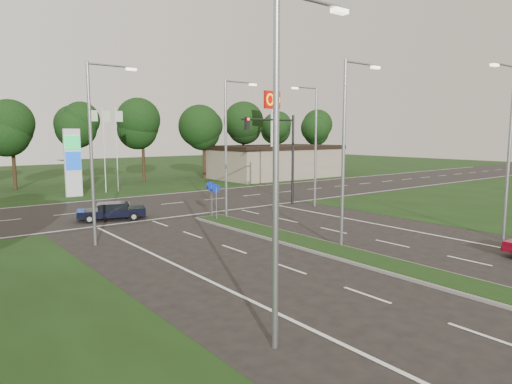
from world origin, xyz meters
TOP-DOWN VIEW (x-y plane):
  - ground at (0.00, 0.00)m, footprint 160.00×160.00m
  - verge_far at (0.00, 55.00)m, footprint 160.00×50.00m
  - cross_road at (0.00, 24.00)m, footprint 160.00×12.00m
  - median_kerb at (0.00, 4.00)m, footprint 2.00×26.00m
  - commercial_building at (22.00, 36.00)m, footprint 16.00×9.00m
  - streetlight_median_near at (1.00, 6.00)m, footprint 2.53×0.22m
  - streetlight_median_far at (1.00, 16.00)m, footprint 2.53×0.22m
  - streetlight_left_near at (-8.30, 0.00)m, footprint 2.53×0.22m
  - streetlight_left_far at (-8.30, 14.00)m, footprint 2.53×0.22m
  - streetlight_right_far at (8.80, 16.00)m, footprint 2.53×0.22m
  - streetlight_right_near at (8.80, 2.00)m, footprint 2.53×0.22m
  - traffic_signal at (7.19, 18.00)m, footprint 5.10×0.42m
  - median_signs at (0.00, 16.40)m, footprint 1.16×1.76m
  - gas_pylon at (-3.79, 33.05)m, footprint 5.80×1.26m
  - mcdonalds_sign at (18.00, 31.97)m, footprint 2.20×0.47m
  - treeline_far at (0.10, 39.93)m, footprint 6.00×6.00m
  - navy_sedan at (-5.41, 19.99)m, footprint 4.49×3.00m

SIDE VIEW (x-z plane):
  - ground at x=0.00m, z-range 0.00..0.00m
  - verge_far at x=0.00m, z-range -0.01..0.01m
  - cross_road at x=0.00m, z-range -0.01..0.01m
  - median_kerb at x=0.00m, z-range 0.00..0.12m
  - navy_sedan at x=-5.41m, z-range 0.04..1.19m
  - median_signs at x=0.00m, z-range 0.52..2.90m
  - commercial_building at x=22.00m, z-range 0.00..4.00m
  - gas_pylon at x=-3.79m, z-range -0.80..7.20m
  - traffic_signal at x=7.19m, z-range 1.15..8.15m
  - streetlight_median_near at x=1.00m, z-range 0.58..9.58m
  - streetlight_median_far at x=1.00m, z-range 0.58..9.58m
  - streetlight_left_near at x=-8.30m, z-range 0.58..9.58m
  - streetlight_left_far at x=-8.30m, z-range 0.58..9.58m
  - streetlight_right_far at x=8.80m, z-range 0.58..9.58m
  - streetlight_right_near at x=8.80m, z-range 0.58..9.58m
  - treeline_far at x=0.10m, z-range 1.88..11.78m
  - mcdonalds_sign at x=18.00m, z-range 2.79..13.19m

